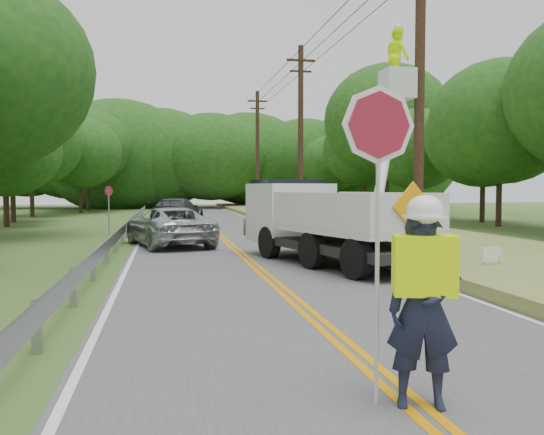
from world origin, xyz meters
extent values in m
plane|color=#30521D|center=(0.00, 0.00, 0.00)|extent=(140.00, 140.00, 0.00)
cube|color=#474749|center=(0.00, 14.00, 0.01)|extent=(7.20, 96.00, 0.02)
cube|color=orange|center=(-0.10, 14.00, 0.02)|extent=(0.12, 96.00, 0.00)
cube|color=orange|center=(0.10, 14.00, 0.02)|extent=(0.12, 96.00, 0.00)
cube|color=silver|center=(-3.45, 14.00, 0.02)|extent=(0.12, 96.00, 0.00)
cube|color=silver|center=(3.45, 14.00, 0.02)|extent=(0.12, 96.00, 0.00)
cube|color=gray|center=(-4.10, 1.00, 0.35)|extent=(0.12, 0.14, 0.70)
cube|color=gray|center=(-4.10, 4.00, 0.35)|extent=(0.12, 0.14, 0.70)
cube|color=gray|center=(-4.10, 7.00, 0.35)|extent=(0.12, 0.14, 0.70)
cube|color=gray|center=(-4.10, 10.00, 0.35)|extent=(0.12, 0.14, 0.70)
cube|color=gray|center=(-4.10, 13.00, 0.35)|extent=(0.12, 0.14, 0.70)
cube|color=gray|center=(-4.10, 16.00, 0.35)|extent=(0.12, 0.14, 0.70)
cube|color=gray|center=(-4.10, 19.00, 0.35)|extent=(0.12, 0.14, 0.70)
cube|color=gray|center=(-4.10, 22.00, 0.35)|extent=(0.12, 0.14, 0.70)
cube|color=gray|center=(-4.10, 25.00, 0.35)|extent=(0.12, 0.14, 0.70)
cube|color=gray|center=(-4.10, 28.00, 0.35)|extent=(0.12, 0.14, 0.70)
cube|color=gray|center=(-4.10, 31.00, 0.35)|extent=(0.12, 0.14, 0.70)
cube|color=gray|center=(-4.10, 34.00, 0.35)|extent=(0.12, 0.14, 0.70)
cube|color=gray|center=(-4.10, 37.00, 0.35)|extent=(0.12, 0.14, 0.70)
cube|color=gray|center=(-4.00, 15.00, 0.60)|extent=(0.05, 48.00, 0.34)
cylinder|color=black|center=(5.00, 9.00, 5.00)|extent=(0.30, 0.30, 10.00)
cylinder|color=black|center=(5.00, 24.00, 5.00)|extent=(0.30, 0.30, 10.00)
cube|color=black|center=(5.00, 24.00, 9.20)|extent=(1.60, 0.12, 0.12)
cube|color=black|center=(5.00, 24.00, 8.60)|extent=(1.20, 0.10, 0.10)
cylinder|color=black|center=(5.00, 39.00, 5.00)|extent=(0.30, 0.30, 10.00)
cube|color=black|center=(5.00, 39.00, 9.20)|extent=(1.60, 0.12, 0.12)
cube|color=black|center=(5.00, 39.00, 8.60)|extent=(1.20, 0.10, 0.10)
cylinder|color=black|center=(4.30, 17.50, 9.10)|extent=(0.03, 43.00, 0.03)
cylinder|color=black|center=(5.00, 17.50, 9.10)|extent=(0.03, 43.00, 0.03)
cylinder|color=black|center=(5.70, 17.50, 9.10)|extent=(0.03, 43.00, 0.03)
cube|color=olive|center=(7.10, 14.00, 0.15)|extent=(7.00, 96.00, 0.30)
cylinder|color=#332319|center=(-11.14, 27.00, 1.20)|extent=(0.32, 0.32, 2.40)
ellipsoid|color=#114616|center=(-11.14, 27.00, 4.13)|extent=(5.60, 5.60, 4.92)
cylinder|color=#332319|center=(-11.84, 31.29, 1.31)|extent=(0.32, 0.32, 2.63)
ellipsoid|color=#114616|center=(-11.84, 31.29, 4.52)|extent=(6.13, 6.13, 5.39)
cylinder|color=#332319|center=(-12.27, 38.47, 1.62)|extent=(0.32, 0.32, 3.25)
ellipsoid|color=#114616|center=(-12.27, 38.47, 5.60)|extent=(7.58, 7.58, 6.67)
cylinder|color=#332319|center=(-9.59, 44.38, 1.52)|extent=(0.32, 0.32, 3.04)
ellipsoid|color=#114616|center=(-9.59, 44.38, 5.23)|extent=(7.08, 7.08, 6.23)
cylinder|color=#332319|center=(-9.64, 49.46, 1.77)|extent=(0.32, 0.32, 3.53)
ellipsoid|color=#114616|center=(-9.64, 49.46, 6.08)|extent=(8.24, 8.24, 7.25)
cylinder|color=#332319|center=(16.08, 22.26, 1.70)|extent=(0.32, 0.32, 3.41)
ellipsoid|color=#114616|center=(16.08, 22.26, 5.87)|extent=(7.95, 7.95, 7.00)
cylinder|color=#332319|center=(17.23, 25.88, 1.58)|extent=(0.32, 0.32, 3.17)
ellipsoid|color=#114616|center=(17.23, 25.88, 5.45)|extent=(7.39, 7.39, 6.50)
cylinder|color=#332319|center=(16.01, 32.83, 1.47)|extent=(0.32, 0.32, 2.93)
ellipsoid|color=#114616|center=(16.01, 32.83, 5.05)|extent=(6.84, 6.84, 6.02)
cylinder|color=#332319|center=(15.88, 38.22, 2.27)|extent=(0.32, 0.32, 4.54)
ellipsoid|color=#114616|center=(15.88, 38.22, 7.82)|extent=(10.60, 10.60, 9.33)
cylinder|color=#332319|center=(15.08, 41.32, 1.63)|extent=(0.32, 0.32, 3.25)
ellipsoid|color=#114616|center=(15.08, 41.32, 5.60)|extent=(7.59, 7.59, 6.68)
cylinder|color=#332319|center=(13.91, 47.90, 1.35)|extent=(0.32, 0.32, 2.69)
ellipsoid|color=#114616|center=(13.91, 47.90, 4.63)|extent=(6.28, 6.28, 5.53)
ellipsoid|color=#114616|center=(-17.04, 57.94, 5.50)|extent=(11.44, 8.58, 8.58)
ellipsoid|color=#114616|center=(-12.14, 57.28, 5.50)|extent=(12.19, 9.14, 9.14)
ellipsoid|color=#114616|center=(-7.32, 56.41, 5.50)|extent=(16.50, 12.38, 12.38)
ellipsoid|color=#114616|center=(-2.99, 56.15, 5.50)|extent=(14.11, 10.58, 10.58)
ellipsoid|color=#114616|center=(2.46, 54.40, 5.50)|extent=(12.49, 9.37, 9.37)
ellipsoid|color=#114616|center=(7.06, 57.79, 5.50)|extent=(14.05, 10.54, 10.54)
ellipsoid|color=#114616|center=(13.51, 56.98, 5.50)|extent=(12.37, 9.28, 9.28)
ellipsoid|color=#114616|center=(17.44, 56.09, 5.50)|extent=(11.10, 8.33, 8.33)
ellipsoid|color=#114616|center=(22.13, 54.07, 5.50)|extent=(16.82, 12.62, 12.62)
imported|color=#191E33|center=(0.07, -1.70, 0.99)|extent=(0.81, 0.65, 1.94)
cube|color=#CEFF00|center=(0.07, -1.70, 1.43)|extent=(0.67, 0.52, 0.59)
ellipsoid|color=white|center=(0.07, -1.70, 1.97)|extent=(0.36, 0.36, 0.29)
cylinder|color=#B7B7B7|center=(-0.35, -1.53, 1.38)|extent=(0.04, 0.04, 2.72)
cylinder|color=maroon|center=(-0.35, -1.53, 2.80)|extent=(0.78, 0.11, 0.78)
cylinder|color=black|center=(2.00, 5.86, 0.51)|extent=(0.57, 1.03, 0.98)
cylinder|color=black|center=(3.96, 6.43, 0.51)|extent=(0.57, 1.03, 0.98)
cylinder|color=black|center=(1.43, 7.82, 0.51)|extent=(0.57, 1.03, 0.98)
cylinder|color=black|center=(3.39, 8.39, 0.51)|extent=(0.57, 1.03, 0.98)
cylinder|color=black|center=(0.72, 10.27, 0.51)|extent=(0.57, 1.03, 0.98)
cylinder|color=black|center=(2.68, 10.84, 0.51)|extent=(0.57, 1.03, 0.98)
cube|color=black|center=(2.32, 8.40, 0.58)|extent=(3.88, 6.87, 0.26)
cube|color=#BCBEC1|center=(2.52, 7.71, 1.09)|extent=(3.56, 5.16, 0.22)
cube|color=#BCBEC1|center=(1.42, 7.39, 1.60)|extent=(1.37, 4.52, 0.92)
cube|color=#BCBEC1|center=(3.63, 8.03, 1.60)|extent=(1.37, 4.52, 0.92)
cube|color=#BCBEC1|center=(3.17, 5.48, 1.60)|extent=(2.27, 0.71, 0.92)
cube|color=#BCBEC1|center=(1.55, 11.04, 1.40)|extent=(2.75, 2.50, 1.84)
cube|color=black|center=(1.50, 11.24, 2.06)|extent=(2.33, 1.84, 0.77)
cube|color=#BCBEC1|center=(2.84, 6.63, 1.60)|extent=(1.14, 1.14, 0.82)
cube|color=#BCBEC1|center=(4.30, 9.00, 5.20)|extent=(0.87, 0.87, 0.87)
imported|color=#CEFF00|center=(4.30, 9.00, 6.01)|extent=(0.62, 0.80, 1.65)
cube|color=#FFA00C|center=(3.19, 5.41, 1.75)|extent=(1.12, 0.36, 1.15)
imported|color=#ACB0B3|center=(-2.29, 14.75, 0.74)|extent=(3.66, 5.64, 1.44)
imported|color=#373A3F|center=(-1.71, 27.22, 0.79)|extent=(3.59, 5.73, 1.55)
cylinder|color=gray|center=(-5.01, 20.56, 1.06)|extent=(0.06, 0.06, 2.12)
cylinder|color=maroon|center=(-5.01, 20.56, 2.03)|extent=(0.35, 0.36, 0.48)
cube|color=white|center=(5.43, 5.76, 0.56)|extent=(0.51, 0.06, 0.36)
cylinder|color=gray|center=(5.23, 5.76, 0.25)|extent=(0.02, 0.02, 0.51)
cylinder|color=gray|center=(5.64, 5.76, 0.25)|extent=(0.02, 0.02, 0.51)
camera|label=1|loc=(-2.42, -6.85, 2.19)|focal=37.56mm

